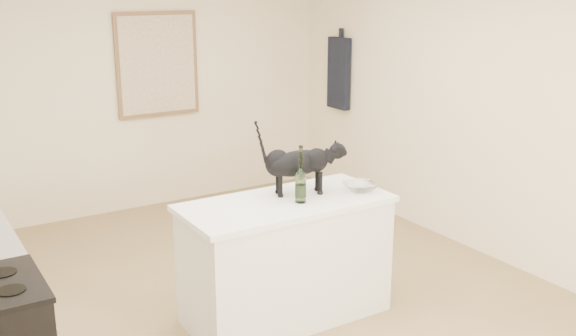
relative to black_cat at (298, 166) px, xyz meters
The scene contains 11 objects.
floor 1.14m from the black_cat, 156.00° to the left, with size 5.50×5.50×0.00m, color #94774E.
wall_back 2.88m from the black_cat, 95.10° to the left, with size 4.50×4.50×0.00m, color beige.
wall_right 2.01m from the black_cat, ahead, with size 5.50×5.50×0.00m, color beige.
island_base 0.70m from the black_cat, 151.03° to the right, with size 1.44×0.67×0.86m, color white.
island_top 0.29m from the black_cat, 151.03° to the right, with size 1.50×0.70×0.04m, color white.
artwork_frame 2.87m from the black_cat, 89.10° to the left, with size 0.90×0.03×1.10m, color brown.
artwork_canvas 2.85m from the black_cat, 89.10° to the left, with size 0.82×0.00×1.02m, color beige.
hanging_garment 2.92m from the black_cat, 48.20° to the left, with size 0.08×0.34×0.80m, color black.
black_cat is the anchor object (origin of this frame).
wine_bottle 0.19m from the black_cat, 116.64° to the right, with size 0.08×0.08×0.36m, color #2B4F1F.
glass_bowl 0.50m from the black_cat, 23.31° to the right, with size 0.25×0.25×0.06m, color silver.
Camera 1 is at (-2.20, -3.94, 2.38)m, focal length 40.87 mm.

